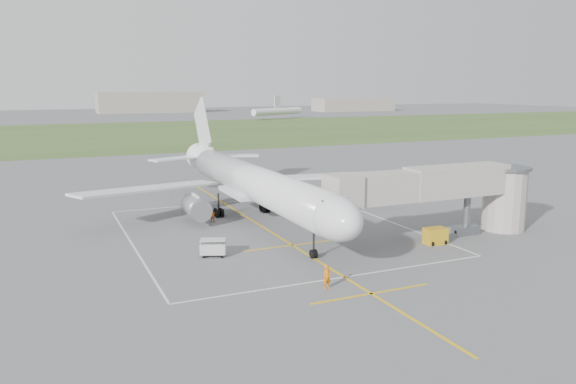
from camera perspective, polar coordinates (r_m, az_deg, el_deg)
name	(u,v)px	position (r m, az deg, el deg)	size (l,w,h in m)	color
ground	(256,223)	(62.90, -3.31, -3.12)	(700.00, 700.00, 0.00)	#5B5B5D
grass_strip	(112,134)	(189.02, -17.47, 5.63)	(700.00, 120.00, 0.02)	#425525
apron_markings	(276,235)	(57.66, -1.26, -4.37)	(28.20, 60.00, 0.01)	#E1AB0D
airliner	(253,183)	(62.70, -3.60, 0.94)	(38.93, 46.75, 13.52)	silver
jet_bridge	(450,191)	(58.29, 16.16, 0.14)	(23.40, 5.00, 7.20)	gray
gpu_unit	(435,236)	(56.09, 14.74, -4.35)	(2.17, 1.59, 1.57)	gold
baggage_cart	(213,248)	(50.79, -7.62, -5.62)	(2.59, 2.09, 1.56)	silver
ramp_worker_nose	(327,277)	(42.57, 3.98, -8.60)	(0.68, 0.45, 1.86)	orange
ramp_worker_wing	(212,215)	(63.51, -7.70, -2.33)	(0.77, 0.60, 1.58)	#E35007
distant_hangars	(47,106)	(322.59, -23.27, 8.06)	(345.00, 49.00, 12.00)	gray
distant_aircraft	(85,116)	(237.58, -19.88, 7.29)	(192.53, 41.55, 8.85)	silver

